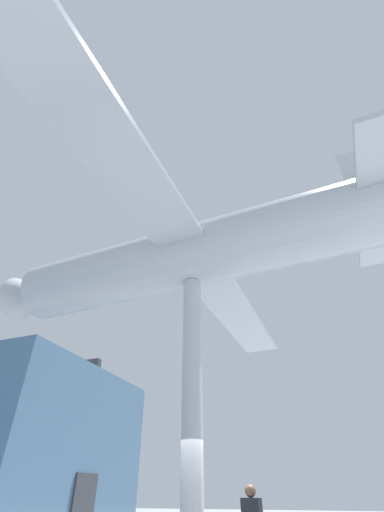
# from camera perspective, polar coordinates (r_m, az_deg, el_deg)

# --- Properties ---
(glass_pavilion_right) EXTENTS (11.24, 10.40, 8.16)m
(glass_pavilion_right) POSITION_cam_1_polar(r_m,az_deg,el_deg) (24.53, -27.43, -26.07)
(glass_pavilion_right) COLOR slate
(glass_pavilion_right) RESTS_ON ground_plane
(support_pylon_central) EXTENTS (0.54, 0.54, 6.95)m
(support_pylon_central) POSITION_cam_1_polar(r_m,az_deg,el_deg) (9.63, 0.00, -22.58)
(support_pylon_central) COLOR #B7B7BC
(support_pylon_central) RESTS_ON ground_plane
(suspended_airplane) EXTENTS (19.58, 14.72, 3.57)m
(suspended_airplane) POSITION_cam_1_polar(r_m,az_deg,el_deg) (11.59, -1.39, -0.30)
(suspended_airplane) COLOR #B2B7BC
(suspended_airplane) RESTS_ON support_pylon_central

